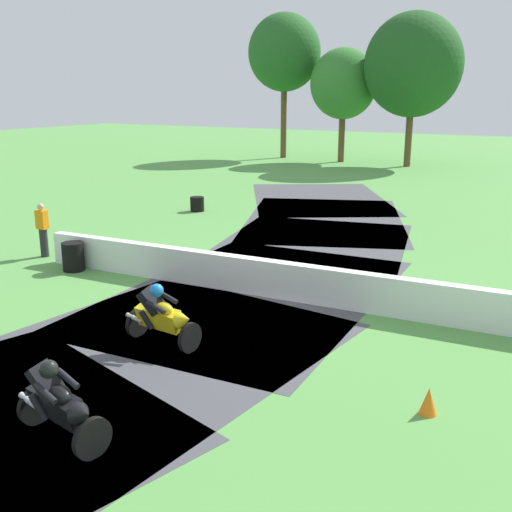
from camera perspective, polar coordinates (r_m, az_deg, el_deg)
The scene contains 12 objects.
ground_plane at distance 15.13m, azimuth -0.27°, elevation -3.50°, with size 120.00×120.00×0.00m, color #569947.
track_asphalt at distance 15.85m, azimuth -5.31°, elevation -2.66°, with size 12.15×37.96×0.01m.
safety_barrier at distance 13.55m, azimuth 21.66°, elevation -4.88°, with size 0.30×24.07×0.90m, color white.
motorcycle_lead_black at distance 9.16m, azimuth -18.03°, elevation -12.97°, with size 1.71×0.99×1.43m.
motorcycle_chase_yellow at distance 11.99m, azimuth -8.87°, elevation -5.55°, with size 1.70×0.89×1.43m.
tire_stack_mid_a at distance 17.66m, azimuth -16.78°, elevation -0.05°, with size 0.60×0.60×0.80m.
tire_stack_mid_b at distance 25.50m, azimuth -5.54°, elevation 4.88°, with size 0.58×0.58×0.60m.
track_marshal at distance 19.34m, azimuth -19.38°, elevation 2.31°, with size 0.34×0.24×1.63m.
traffic_cone at distance 10.02m, azimuth 15.88°, elevation -12.97°, with size 0.28×0.28×0.44m, color orange.
tree_far_right at distance 46.17m, azimuth 2.69°, elevation 18.51°, with size 5.24×5.24×10.28m.
tree_mid_rise at distance 43.65m, azimuth 8.22°, elevation 15.69°, with size 4.56×4.56×7.72m.
tree_behind_barrier at distance 41.80m, azimuth 14.54°, elevation 16.95°, with size 6.24×6.24×9.73m.
Camera 1 is at (7.03, -12.48, 4.86)m, focal length 42.62 mm.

